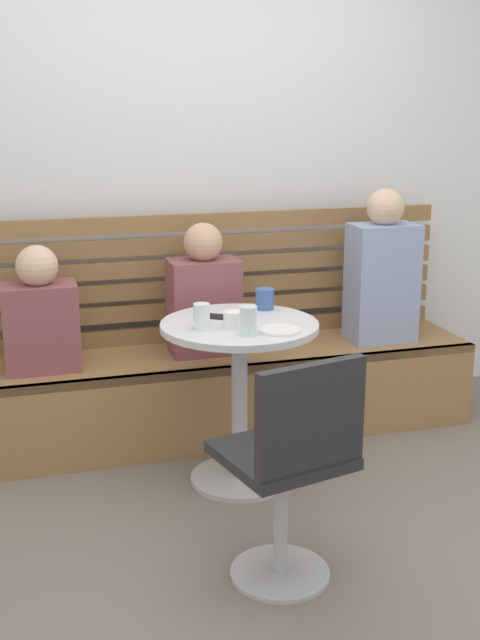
# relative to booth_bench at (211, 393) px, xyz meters

# --- Properties ---
(ground) EXTENTS (8.00, 8.00, 0.00)m
(ground) POSITION_rel_booth_bench_xyz_m (0.00, -1.20, -0.22)
(ground) COLOR #70665B
(back_wall) EXTENTS (5.20, 0.10, 2.90)m
(back_wall) POSITION_rel_booth_bench_xyz_m (0.00, 0.44, 1.23)
(back_wall) COLOR silver
(back_wall) RESTS_ON ground
(booth_bench) EXTENTS (2.70, 0.52, 0.44)m
(booth_bench) POSITION_rel_booth_bench_xyz_m (0.00, 0.00, 0.00)
(booth_bench) COLOR olive
(booth_bench) RESTS_ON ground
(booth_backrest) EXTENTS (2.65, 0.04, 0.67)m
(booth_backrest) POSITION_rel_booth_bench_xyz_m (0.00, 0.24, 0.56)
(booth_backrest) COLOR olive
(booth_backrest) RESTS_ON booth_bench
(cafe_table) EXTENTS (0.68, 0.68, 0.74)m
(cafe_table) POSITION_rel_booth_bench_xyz_m (-0.01, -0.54, 0.30)
(cafe_table) COLOR #ADADB2
(cafe_table) RESTS_ON ground
(white_chair) EXTENTS (0.48, 0.48, 0.85)m
(white_chair) POSITION_rel_booth_bench_xyz_m (-0.06, -1.35, 0.24)
(white_chair) COLOR #ADADB2
(white_chair) RESTS_ON ground
(person_adult) EXTENTS (0.34, 0.22, 0.79)m
(person_adult) POSITION_rel_booth_bench_xyz_m (0.92, -0.03, 0.58)
(person_adult) COLOR #8C9EC6
(person_adult) RESTS_ON booth_bench
(person_child_left) EXTENTS (0.34, 0.22, 0.65)m
(person_child_left) POSITION_rel_booth_bench_xyz_m (-0.03, 0.01, 0.51)
(person_child_left) COLOR brown
(person_child_left) RESTS_ON booth_bench
(person_child_middle) EXTENTS (0.34, 0.22, 0.59)m
(person_child_middle) POSITION_rel_booth_bench_xyz_m (-0.81, -0.03, 0.48)
(person_child_middle) COLOR brown
(person_child_middle) RESTS_ON booth_bench
(cup_espresso_small) EXTENTS (0.06, 0.06, 0.05)m
(cup_espresso_small) POSITION_rel_booth_bench_xyz_m (0.04, -0.52, 0.55)
(cup_espresso_small) COLOR silver
(cup_espresso_small) RESTS_ON cafe_table
(cup_mug_blue) EXTENTS (0.08, 0.08, 0.09)m
(cup_mug_blue) POSITION_rel_booth_bench_xyz_m (0.17, -0.35, 0.57)
(cup_mug_blue) COLOR #3D5B9E
(cup_mug_blue) RESTS_ON cafe_table
(cup_water_clear) EXTENTS (0.07, 0.07, 0.11)m
(cup_water_clear) POSITION_rel_booth_bench_xyz_m (-0.19, -0.60, 0.57)
(cup_water_clear) COLOR white
(cup_water_clear) RESTS_ON cafe_table
(cup_glass_tall) EXTENTS (0.07, 0.07, 0.12)m
(cup_glass_tall) POSITION_rel_booth_bench_xyz_m (-0.03, -0.74, 0.58)
(cup_glass_tall) COLOR silver
(cup_glass_tall) RESTS_ON cafe_table
(cup_ceramic_white) EXTENTS (0.08, 0.08, 0.07)m
(cup_ceramic_white) POSITION_rel_booth_bench_xyz_m (-0.06, -0.61, 0.55)
(cup_ceramic_white) COLOR white
(cup_ceramic_white) RESTS_ON cafe_table
(plate_small) EXTENTS (0.17, 0.17, 0.01)m
(plate_small) POSITION_rel_booth_bench_xyz_m (0.11, -0.72, 0.52)
(plate_small) COLOR white
(plate_small) RESTS_ON cafe_table
(phone_on_table) EXTENTS (0.15, 0.14, 0.01)m
(phone_on_table) POSITION_rel_booth_bench_xyz_m (-0.08, -0.43, 0.52)
(phone_on_table) COLOR black
(phone_on_table) RESTS_ON cafe_table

